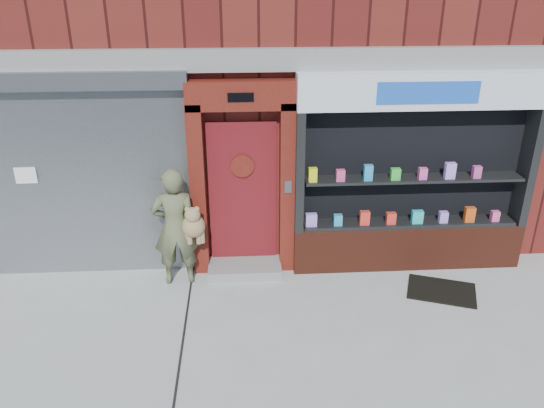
{
  "coord_description": "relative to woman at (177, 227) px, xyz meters",
  "views": [
    {
      "loc": [
        -0.77,
        -5.3,
        4.26
      ],
      "look_at": [
        -0.38,
        1.0,
        1.45
      ],
      "focal_mm": 35.0,
      "sensor_mm": 36.0,
      "label": 1
    }
  ],
  "objects": [
    {
      "name": "ground",
      "position": [
        1.7,
        -1.53,
        -0.9
      ],
      "size": [
        80.0,
        80.0,
        0.0
      ],
      "primitive_type": "plane",
      "color": "#9E9E99",
      "rests_on": "ground"
    },
    {
      "name": "shutter_bay",
      "position": [
        -1.3,
        0.4,
        0.82
      ],
      "size": [
        3.1,
        0.3,
        3.04
      ],
      "color": "gray",
      "rests_on": "ground"
    },
    {
      "name": "red_door_bay",
      "position": [
        0.95,
        0.33,
        0.56
      ],
      "size": [
        1.52,
        0.58,
        2.9
      ],
      "color": "#4E140D",
      "rests_on": "ground"
    },
    {
      "name": "pharmacy_bay",
      "position": [
        3.45,
        0.29,
        0.48
      ],
      "size": [
        3.5,
        0.41,
        3.0
      ],
      "color": "#5A2315",
      "rests_on": "ground"
    },
    {
      "name": "woman",
      "position": [
        0.0,
        0.0,
        0.0
      ],
      "size": [
        0.78,
        0.49,
        1.78
      ],
      "color": "#5A5F3E",
      "rests_on": "ground"
    },
    {
      "name": "doormat",
      "position": [
        3.78,
        -0.52,
        -0.88
      ],
      "size": [
        1.11,
        0.94,
        0.02
      ],
      "primitive_type": "cube",
      "rotation": [
        0.0,
        0.0,
        -0.35
      ],
      "color": "black",
      "rests_on": "ground"
    }
  ]
}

